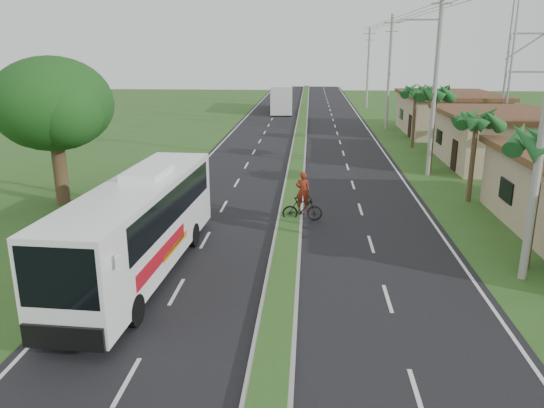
{
  "coord_description": "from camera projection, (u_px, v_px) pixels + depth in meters",
  "views": [
    {
      "loc": [
        0.85,
        -15.94,
        7.86
      ],
      "look_at": [
        -0.61,
        4.59,
        1.8
      ],
      "focal_mm": 35.0,
      "sensor_mm": 36.0,
      "label": 1
    }
  ],
  "objects": [
    {
      "name": "shop_mid",
      "position": [
        497.0,
        137.0,
        37.1
      ],
      "size": [
        7.6,
        10.6,
        3.67
      ],
      "color": "tan",
      "rests_on": "ground"
    },
    {
      "name": "lane_edge_left",
      "position": [
        201.0,
        165.0,
        37.12
      ],
      "size": [
        0.12,
        160.0,
        0.01
      ],
      "primitive_type": "cube",
      "color": "silver",
      "rests_on": "ground"
    },
    {
      "name": "palm_verge_c",
      "position": [
        436.0,
        93.0,
        33.66
      ],
      "size": [
        2.4,
        2.4,
        5.85
      ],
      "color": "#473321",
      "rests_on": "ground"
    },
    {
      "name": "palm_verge_a",
      "position": [
        544.0,
        141.0,
        18.45
      ],
      "size": [
        2.4,
        2.4,
        5.45
      ],
      "color": "#473321",
      "rests_on": "ground"
    },
    {
      "name": "shop_far",
      "position": [
        448.0,
        113.0,
        50.48
      ],
      "size": [
        8.6,
        11.6,
        3.82
      ],
      "color": "tan",
      "rests_on": "ground"
    },
    {
      "name": "shade_tree",
      "position": [
        51.0,
        107.0,
        26.52
      ],
      "size": [
        6.3,
        6.0,
        7.54
      ],
      "color": "#473321",
      "rests_on": "ground"
    },
    {
      "name": "utility_pole_b",
      "position": [
        435.0,
        76.0,
        32.41
      ],
      "size": [
        3.2,
        0.28,
        12.0
      ],
      "color": "gray",
      "rests_on": "ground"
    },
    {
      "name": "coach_bus_main",
      "position": [
        140.0,
        221.0,
        18.64
      ],
      "size": [
        2.9,
        11.4,
        3.65
      ],
      "rotation": [
        0.0,
        0.0,
        -0.05
      ],
      "color": "white",
      "rests_on": "ground"
    },
    {
      "name": "utility_pole_d",
      "position": [
        368.0,
        67.0,
        70.92
      ],
      "size": [
        1.6,
        0.28,
        10.5
      ],
      "color": "gray",
      "rests_on": "ground"
    },
    {
      "name": "motorcyclist",
      "position": [
        303.0,
        204.0,
        24.86
      ],
      "size": [
        1.93,
        0.67,
        2.39
      ],
      "rotation": [
        0.0,
        0.0,
        0.07
      ],
      "color": "black",
      "rests_on": "ground"
    },
    {
      "name": "coach_bus_far",
      "position": [
        281.0,
        96.0,
        68.34
      ],
      "size": [
        3.37,
        12.06,
        3.47
      ],
      "rotation": [
        0.0,
        0.0,
        0.07
      ],
      "color": "silver",
      "rests_on": "ground"
    },
    {
      "name": "road_asphalt",
      "position": [
        297.0,
        166.0,
        36.66
      ],
      "size": [
        14.0,
        160.0,
        0.02
      ],
      "primitive_type": "cube",
      "color": "black",
      "rests_on": "ground"
    },
    {
      "name": "lane_edge_right",
      "position": [
        395.0,
        168.0,
        36.21
      ],
      "size": [
        0.12,
        160.0,
        0.01
      ],
      "primitive_type": "cube",
      "color": "silver",
      "rests_on": "ground"
    },
    {
      "name": "palm_verge_d",
      "position": [
        416.0,
        91.0,
        42.4
      ],
      "size": [
        2.4,
        2.4,
        5.25
      ],
      "color": "#473321",
      "rests_on": "ground"
    },
    {
      "name": "median_strip",
      "position": [
        297.0,
        165.0,
        36.64
      ],
      "size": [
        1.2,
        160.0,
        0.18
      ],
      "color": "gray",
      "rests_on": "ground"
    },
    {
      "name": "palm_verge_b",
      "position": [
        477.0,
        119.0,
        27.14
      ],
      "size": [
        2.4,
        2.4,
        5.05
      ],
      "color": "#473321",
      "rests_on": "ground"
    },
    {
      "name": "utility_pole_c",
      "position": [
        389.0,
        72.0,
        51.71
      ],
      "size": [
        1.6,
        0.28,
        11.0
      ],
      "color": "gray",
      "rests_on": "ground"
    },
    {
      "name": "ground",
      "position": [
        281.0,
        295.0,
        17.53
      ],
      "size": [
        180.0,
        180.0,
        0.0
      ],
      "primitive_type": "plane",
      "color": "#31531E",
      "rests_on": "ground"
    }
  ]
}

